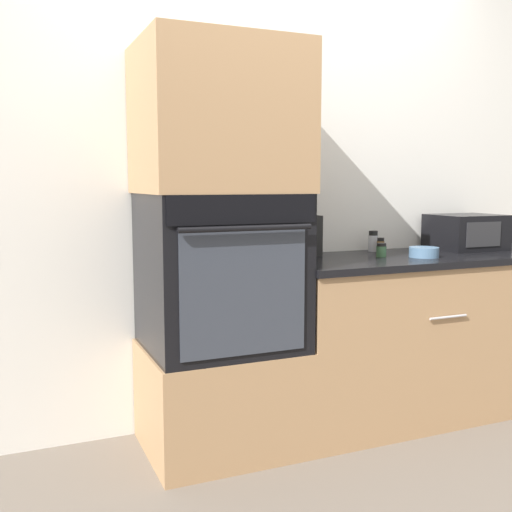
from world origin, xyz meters
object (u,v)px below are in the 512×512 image
object	(u,v)px
knife_block	(308,235)
condiment_jar_far	(373,241)
wall_oven	(220,271)
microwave	(466,232)
bowl	(424,252)
condiment_jar_mid	(381,250)
condiment_jar_near	(381,245)

from	to	relation	value
knife_block	condiment_jar_far	distance (m)	0.43
wall_oven	knife_block	world-z (taller)	wall_oven
microwave	bowl	xyz separation A→B (m)	(-0.46, -0.20, -0.07)
bowl	condiment_jar_mid	bearing A→B (deg)	153.04
knife_block	condiment_jar_near	bearing A→B (deg)	-5.32
condiment_jar_far	condiment_jar_mid	bearing A→B (deg)	-114.10
condiment_jar_near	microwave	bearing A→B (deg)	-5.49
condiment_jar_mid	wall_oven	bearing A→B (deg)	-179.61
wall_oven	condiment_jar_near	distance (m)	1.00
bowl	condiment_jar_near	bearing A→B (deg)	109.69
wall_oven	condiment_jar_near	size ratio (longest dim) A/B	8.69
condiment_jar_far	bowl	bearing A→B (deg)	-73.70
wall_oven	knife_block	xyz separation A→B (m)	(0.56, 0.20, 0.13)
wall_oven	condiment_jar_mid	size ratio (longest dim) A/B	10.05
microwave	condiment_jar_far	distance (m)	0.57
condiment_jar_near	condiment_jar_far	world-z (taller)	condiment_jar_far
wall_oven	condiment_jar_near	xyz separation A→B (m)	(0.99, 0.16, 0.06)
microwave	knife_block	world-z (taller)	knife_block
wall_oven	condiment_jar_far	distance (m)	1.01
wall_oven	condiment_jar_far	bearing A→B (deg)	13.07
knife_block	condiment_jar_mid	bearing A→B (deg)	-30.96
microwave	condiment_jar_far	size ratio (longest dim) A/B	3.33
condiment_jar_near	knife_block	bearing A→B (deg)	174.68
wall_oven	condiment_jar_mid	bearing A→B (deg)	0.39
microwave	wall_oven	bearing A→B (deg)	-175.95
knife_block	condiment_jar_far	size ratio (longest dim) A/B	2.22
microwave	condiment_jar_mid	distance (m)	0.66
knife_block	condiment_jar_near	distance (m)	0.44
microwave	bowl	distance (m)	0.50
wall_oven	condiment_jar_near	world-z (taller)	wall_oven
bowl	condiment_jar_far	distance (m)	0.34
knife_block	condiment_jar_near	world-z (taller)	knife_block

